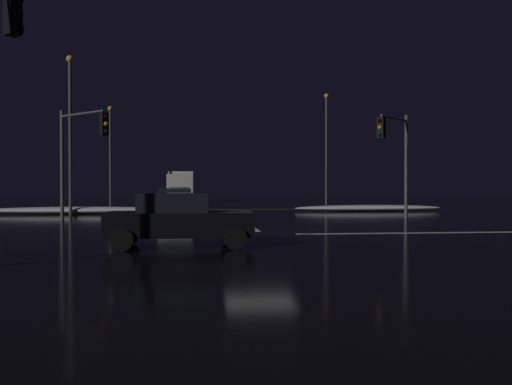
# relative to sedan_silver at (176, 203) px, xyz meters

# --- Properties ---
(ground) EXTENTS (120.00, 120.00, 0.10)m
(ground) POSITION_rel_sedan_silver_xyz_m (3.36, -11.03, -0.85)
(ground) COLOR black
(stop_line_north) EXTENTS (0.35, 14.79, 0.01)m
(stop_line_north) POSITION_rel_sedan_silver_xyz_m (3.36, -2.42, -0.80)
(stop_line_north) COLOR white
(stop_line_north) RESTS_ON ground
(centre_line_ns) EXTENTS (22.00, 0.15, 0.01)m
(centre_line_ns) POSITION_rel_sedan_silver_xyz_m (3.36, 9.18, -0.80)
(centre_line_ns) COLOR yellow
(centre_line_ns) RESTS_ON ground
(crosswalk_bar_east) EXTENTS (14.79, 0.40, 0.01)m
(crosswalk_bar_east) POSITION_rel_sedan_silver_xyz_m (12.08, -11.03, -0.80)
(crosswalk_bar_east) COLOR white
(crosswalk_bar_east) RESTS_ON ground
(snow_bank_left_curb) EXTENTS (11.96, 1.50, 0.45)m
(snow_bank_left_curb) POSITION_rel_sedan_silver_xyz_m (-6.05, 4.09, -0.58)
(snow_bank_left_curb) COLOR white
(snow_bank_left_curb) RESTS_ON ground
(snow_bank_right_curb) EXTENTS (10.20, 1.50, 0.42)m
(snow_bank_right_curb) POSITION_rel_sedan_silver_xyz_m (12.78, 5.72, -0.59)
(snow_bank_right_curb) COLOR white
(snow_bank_right_curb) RESTS_ON ground
(sedan_silver) EXTENTS (2.02, 4.33, 1.57)m
(sedan_silver) POSITION_rel_sedan_silver_xyz_m (0.00, 0.00, 0.00)
(sedan_silver) COLOR #B7B7BC
(sedan_silver) RESTS_ON ground
(sedan_white) EXTENTS (2.02, 4.33, 1.57)m
(sedan_white) POSITION_rel_sedan_silver_xyz_m (-0.52, 5.53, 0.00)
(sedan_white) COLOR silver
(sedan_white) RESTS_ON ground
(sedan_red) EXTENTS (2.02, 4.33, 1.57)m
(sedan_red) POSITION_rel_sedan_silver_xyz_m (-0.14, 11.92, 0.00)
(sedan_red) COLOR maroon
(sedan_red) RESTS_ON ground
(sedan_green) EXTENTS (2.02, 4.33, 1.57)m
(sedan_green) POSITION_rel_sedan_silver_xyz_m (-0.29, 17.80, 0.00)
(sedan_green) COLOR #14512D
(sedan_green) RESTS_ON ground
(box_truck) EXTENTS (2.68, 8.28, 3.08)m
(box_truck) POSITION_rel_sedan_silver_xyz_m (-0.32, 24.66, 0.91)
(box_truck) COLOR beige
(box_truck) RESTS_ON ground
(sedan_black_crossing) EXTENTS (4.33, 2.02, 1.57)m
(sedan_black_crossing) POSITION_rel_sedan_silver_xyz_m (0.53, -14.73, 0.00)
(sedan_black_crossing) COLOR black
(sedan_black_crossing) RESTS_ON ground
(traffic_signal_ne) EXTENTS (2.44, 2.44, 5.56)m
(traffic_signal_ne) POSITION_rel_sedan_silver_xyz_m (11.41, -2.98, 3.00)
(traffic_signal_ne) COLOR #4C4C51
(traffic_signal_ne) RESTS_ON ground
(traffic_signal_nw) EXTENTS (2.78, 2.78, 5.55)m
(traffic_signal_nw) POSITION_rel_sedan_silver_xyz_m (-4.54, -3.13, 3.01)
(traffic_signal_nw) COLOR #4C4C51
(traffic_signal_nw) RESTS_ON ground
(streetlamp_right_far) EXTENTS (0.44, 0.44, 10.16)m
(streetlamp_right_far) POSITION_rel_sedan_silver_xyz_m (13.08, 19.18, 4.99)
(streetlamp_right_far) COLOR #424247
(streetlamp_right_far) RESTS_ON ground
(streetlamp_left_near) EXTENTS (0.44, 0.44, 9.49)m
(streetlamp_left_near) POSITION_rel_sedan_silver_xyz_m (-6.35, 3.18, 4.64)
(streetlamp_left_near) COLOR #424247
(streetlamp_left_near) RESTS_ON ground
(streetlamp_left_far) EXTENTS (0.44, 0.44, 8.70)m
(streetlamp_left_far) POSITION_rel_sedan_silver_xyz_m (-6.35, 19.18, 4.23)
(streetlamp_left_far) COLOR #424247
(streetlamp_left_far) RESTS_ON ground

